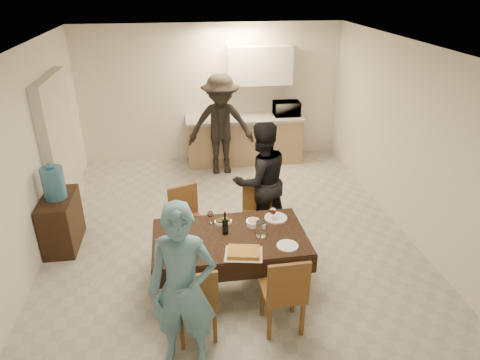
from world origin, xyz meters
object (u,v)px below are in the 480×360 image
object	(u,v)px
console	(62,222)
water_jug	(54,183)
person_far	(261,181)
wine_bottle	(225,223)
person_near	(183,289)
water_pitcher	(261,229)
savoury_tart	(244,252)
microwave	(287,108)
dining_table	(230,238)
person_kitchen	(221,125)

from	to	relation	value
console	water_jug	world-z (taller)	water_jug
person_far	console	bearing A→B (deg)	-18.25
console	wine_bottle	bearing A→B (deg)	-27.15
console	person_near	world-z (taller)	person_near
wine_bottle	water_pitcher	xyz separation A→B (m)	(0.40, -0.10, -0.05)
person_near	savoury_tart	bearing A→B (deg)	56.56
console	water_jug	xyz separation A→B (m)	(0.00, -0.00, 0.58)
console	water_jug	bearing A→B (deg)	-90.00
person_far	water_pitcher	bearing A→B (deg)	63.15
wine_bottle	microwave	bearing A→B (deg)	66.36
dining_table	console	distance (m)	2.45
console	microwave	size ratio (longest dim) A/B	1.61
microwave	person_far	distance (m)	2.83
person_far	savoury_tart	bearing A→B (deg)	55.99
water_jug	savoury_tart	xyz separation A→B (m)	(2.26, -1.51, -0.24)
person_near	console	bearing A→B (deg)	137.08
water_pitcher	person_near	bearing A→B (deg)	-131.99
water_pitcher	person_near	world-z (taller)	person_near
water_jug	savoury_tart	size ratio (longest dim) A/B	1.06
wine_bottle	person_kitchen	world-z (taller)	person_kitchen
dining_table	water_jug	world-z (taller)	water_jug
console	water_pitcher	distance (m)	2.80
savoury_tart	wine_bottle	bearing A→B (deg)	109.23
wine_bottle	microwave	xyz separation A→B (m)	(1.59, 3.64, 0.22)
dining_table	person_kitchen	distance (m)	3.26
wine_bottle	person_near	distance (m)	1.21
person_kitchen	person_near	bearing A→B (deg)	-100.24
person_far	dining_table	bearing A→B (deg)	45.81
microwave	water_jug	bearing A→B (deg)	34.68
water_jug	water_pitcher	bearing A→B (deg)	-25.21
dining_table	microwave	world-z (taller)	microwave
dining_table	person_near	distance (m)	1.20
console	person_kitchen	world-z (taller)	person_kitchen
wine_bottle	person_near	world-z (taller)	person_near
water_jug	water_pitcher	size ratio (longest dim) A/B	2.32
savoury_tart	person_kitchen	distance (m)	3.63
water_jug	microwave	size ratio (longest dim) A/B	0.86
person_kitchen	microwave	bearing A→B (deg)	18.85
water_pitcher	person_near	xyz separation A→B (m)	(-0.90, -1.00, 0.08)
water_pitcher	savoury_tart	size ratio (longest dim) A/B	0.46
wine_bottle	water_pitcher	size ratio (longest dim) A/B	1.56
person_near	person_far	world-z (taller)	person_near
person_far	microwave	bearing A→B (deg)	-127.16
dining_table	savoury_tart	bearing A→B (deg)	-76.30
dining_table	person_far	xyz separation A→B (m)	(0.55, 1.05, 0.19)
person_far	person_kitchen	bearing A→B (deg)	-98.11
person_far	water_jug	bearing A→B (deg)	-18.25
dining_table	person_near	bearing A→B (deg)	-118.68
dining_table	person_kitchen	bearing A→B (deg)	84.98
wine_bottle	microwave	world-z (taller)	microwave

